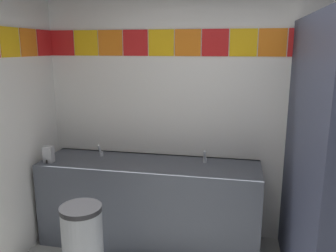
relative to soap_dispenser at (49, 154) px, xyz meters
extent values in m
cube|color=white|center=(1.80, 0.51, 0.47)|extent=(3.92, 0.08, 2.77)
cube|color=red|center=(-0.03, 0.47, 1.06)|extent=(0.25, 0.01, 0.25)
cube|color=yellow|center=(0.24, 0.47, 1.06)|extent=(0.25, 0.01, 0.25)
cube|color=orange|center=(0.50, 0.47, 1.06)|extent=(0.25, 0.01, 0.25)
cube|color=red|center=(0.76, 0.47, 1.06)|extent=(0.25, 0.01, 0.25)
cube|color=yellow|center=(1.02, 0.47, 1.06)|extent=(0.25, 0.01, 0.25)
cube|color=orange|center=(1.28, 0.47, 1.06)|extent=(0.25, 0.01, 0.25)
cube|color=red|center=(1.54, 0.47, 1.06)|extent=(0.25, 0.01, 0.25)
cube|color=yellow|center=(1.80, 0.47, 1.06)|extent=(0.25, 0.01, 0.25)
cube|color=orange|center=(2.06, 0.47, 1.06)|extent=(0.25, 0.01, 0.25)
cube|color=red|center=(2.33, 0.47, 1.06)|extent=(0.25, 0.01, 0.25)
cube|color=yellow|center=(2.59, 0.47, 1.06)|extent=(0.25, 0.01, 0.25)
cube|color=yellow|center=(-0.15, -0.21, 1.06)|extent=(0.01, 0.25, 0.25)
cube|color=orange|center=(-0.15, 0.06, 1.06)|extent=(0.01, 0.25, 0.25)
cube|color=red|center=(-0.15, 0.34, 1.06)|extent=(0.01, 0.25, 0.25)
cube|color=#4C515B|center=(0.96, 0.18, -0.50)|extent=(2.13, 0.59, 0.84)
cube|color=#4C515B|center=(0.96, 0.46, -0.12)|extent=(2.13, 0.03, 0.08)
cylinder|color=white|center=(0.43, 0.15, -0.13)|extent=(0.34, 0.34, 0.10)
cylinder|color=white|center=(1.49, 0.15, -0.13)|extent=(0.34, 0.34, 0.10)
cylinder|color=silver|center=(0.43, 0.29, -0.05)|extent=(0.04, 0.04, 0.05)
cylinder|color=silver|center=(0.43, 0.24, 0.02)|extent=(0.02, 0.06, 0.09)
cylinder|color=silver|center=(1.49, 0.29, -0.05)|extent=(0.04, 0.04, 0.05)
cylinder|color=silver|center=(1.49, 0.24, 0.02)|extent=(0.02, 0.06, 0.09)
cube|color=#B7BABF|center=(0.00, 0.00, 0.00)|extent=(0.09, 0.07, 0.16)
cylinder|color=black|center=(0.00, -0.04, -0.06)|extent=(0.02, 0.02, 0.03)
cube|color=#33384C|center=(2.26, -0.28, 0.16)|extent=(0.04, 1.50, 2.16)
cylinder|color=silver|center=(2.28, -1.00, 0.27)|extent=(0.02, 0.02, 0.10)
cylinder|color=#999EA3|center=(0.59, -0.57, -0.59)|extent=(0.33, 0.33, 0.66)
cylinder|color=#262628|center=(0.59, -0.57, -0.24)|extent=(0.34, 0.34, 0.04)
camera|label=1|loc=(1.77, -2.91, 1.01)|focal=36.92mm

